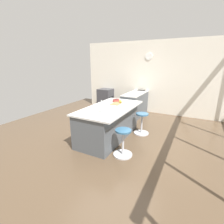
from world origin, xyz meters
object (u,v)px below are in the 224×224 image
at_px(stool_by_window, 142,124).
at_px(stool_middle, 123,143).
at_px(kitchen_island, 109,122).
at_px(apple_yellow, 120,101).
at_px(water_bottle, 102,108).
at_px(oven_range, 106,98).
at_px(cutting_board, 116,103).
at_px(fruit_bowl, 116,100).

xyz_separation_m(stool_by_window, stool_middle, (1.36, 0.00, 0.00)).
bearing_deg(kitchen_island, apple_yellow, 167.59).
bearing_deg(kitchen_island, stool_middle, 47.25).
height_order(stool_by_window, water_bottle, water_bottle).
bearing_deg(water_bottle, apple_yellow, -179.41).
distance_m(oven_range, kitchen_island, 3.20).
relative_size(stool_middle, cutting_board, 1.77).
bearing_deg(stool_middle, oven_range, -144.72).
bearing_deg(stool_middle, stool_by_window, 180.00).
distance_m(oven_range, apple_yellow, 2.90).
xyz_separation_m(stool_by_window, apple_yellow, (0.17, -0.63, 0.67)).
bearing_deg(apple_yellow, kitchen_island, -12.41).
relative_size(apple_yellow, fruit_bowl, 0.37).
bearing_deg(fruit_bowl, stool_by_window, 92.97).
relative_size(kitchen_island, stool_middle, 3.39).
bearing_deg(oven_range, water_bottle, 28.58).
bearing_deg(oven_range, cutting_board, 36.19).
relative_size(kitchen_island, fruit_bowl, 9.87).
xyz_separation_m(oven_range, stool_by_window, (2.05, 2.41, -0.14)).
bearing_deg(oven_range, apple_yellow, 38.83).
xyz_separation_m(stool_middle, water_bottle, (-0.11, -0.61, 0.73)).
xyz_separation_m(oven_range, apple_yellow, (2.22, 1.79, 0.52)).
relative_size(oven_range, stool_middle, 1.40).
bearing_deg(stool_by_window, kitchen_island, -47.25).
height_order(stool_middle, fruit_bowl, fruit_bowl).
relative_size(oven_range, cutting_board, 2.47).
bearing_deg(kitchen_island, water_bottle, 12.08).
relative_size(apple_yellow, water_bottle, 0.26).
bearing_deg(stool_by_window, cutting_board, -67.13).
relative_size(kitchen_island, apple_yellow, 26.76).
relative_size(stool_middle, apple_yellow, 7.90).
relative_size(cutting_board, fruit_bowl, 1.65).
bearing_deg(stool_middle, fruit_bowl, -147.69).
height_order(kitchen_island, apple_yellow, apple_yellow).
height_order(stool_by_window, fruit_bowl, fruit_bowl).
bearing_deg(water_bottle, stool_by_window, 153.93).
height_order(kitchen_island, stool_by_window, kitchen_island).
xyz_separation_m(stool_by_window, cutting_board, (0.30, -0.70, 0.62)).
bearing_deg(oven_range, stool_by_window, 49.68).
distance_m(oven_range, water_bottle, 3.81).
height_order(stool_middle, water_bottle, water_bottle).
xyz_separation_m(stool_by_window, fruit_bowl, (0.04, -0.83, 0.65)).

